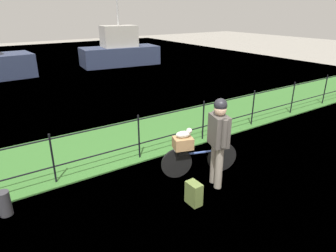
# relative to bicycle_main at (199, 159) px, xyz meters

# --- Properties ---
(ground_plane) EXTENTS (60.00, 60.00, 0.00)m
(ground_plane) POSITION_rel_bicycle_main_xyz_m (-0.65, -0.80, -0.32)
(ground_plane) COLOR gray
(grass_strip) EXTENTS (27.00, 2.40, 0.03)m
(grass_strip) POSITION_rel_bicycle_main_xyz_m (-0.65, 2.25, -0.31)
(grass_strip) COLOR #38702D
(grass_strip) RESTS_ON ground
(harbor_water) EXTENTS (30.00, 30.00, 0.00)m
(harbor_water) POSITION_rel_bicycle_main_xyz_m (-0.65, 11.57, -0.32)
(harbor_water) COLOR slate
(harbor_water) RESTS_ON ground
(iron_fence) EXTENTS (18.04, 0.04, 1.02)m
(iron_fence) POSITION_rel_bicycle_main_xyz_m (-0.65, 1.24, 0.27)
(iron_fence) COLOR black
(iron_fence) RESTS_ON ground
(bicycle_main) EXTENTS (1.50, 0.53, 0.61)m
(bicycle_main) POSITION_rel_bicycle_main_xyz_m (0.00, 0.00, 0.00)
(bicycle_main) COLOR black
(bicycle_main) RESTS_ON ground
(wooden_crate) EXTENTS (0.43, 0.38, 0.22)m
(wooden_crate) POSITION_rel_bicycle_main_xyz_m (-0.32, 0.11, 0.40)
(wooden_crate) COLOR #A87F51
(wooden_crate) RESTS_ON bicycle_main
(terrier_dog) EXTENTS (0.32, 0.22, 0.18)m
(terrier_dog) POSITION_rel_bicycle_main_xyz_m (-0.30, 0.10, 0.59)
(terrier_dog) COLOR silver
(terrier_dog) RESTS_ON wooden_crate
(cyclist_person) EXTENTS (0.37, 0.52, 1.68)m
(cyclist_person) POSITION_rel_bicycle_main_xyz_m (0.02, -0.48, 0.68)
(cyclist_person) COLOR gray
(cyclist_person) RESTS_ON ground
(backpack_on_paving) EXTENTS (0.18, 0.28, 0.40)m
(backpack_on_paving) POSITION_rel_bicycle_main_xyz_m (-0.69, -0.71, -0.12)
(backpack_on_paving) COLOR olive
(backpack_on_paving) RESTS_ON ground
(mooring_bollard) EXTENTS (0.20, 0.20, 0.42)m
(mooring_bollard) POSITION_rel_bicycle_main_xyz_m (-3.37, 0.74, -0.11)
(mooring_bollard) COLOR #38383D
(mooring_bollard) RESTS_ON ground
(moored_boat_mid) EXTENTS (4.53, 2.23, 3.80)m
(moored_boat_mid) POSITION_rel_bicycle_main_xyz_m (4.11, 12.20, 0.48)
(moored_boat_mid) COLOR #2D3856
(moored_boat_mid) RESTS_ON ground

